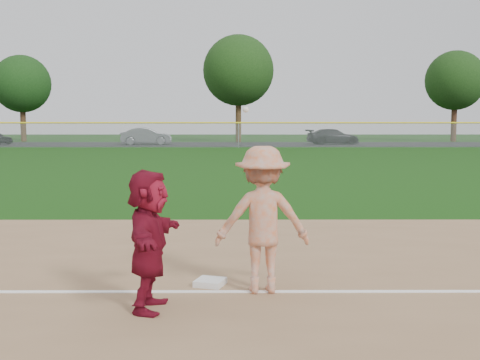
{
  "coord_description": "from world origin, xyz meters",
  "views": [
    {
      "loc": [
        -0.03,
        -8.69,
        2.35
      ],
      "look_at": [
        0.0,
        1.5,
        1.3
      ],
      "focal_mm": 45.0,
      "sensor_mm": 36.0,
      "label": 1
    }
  ],
  "objects_px": {
    "car_mid": "(146,136)",
    "car_right": "(333,137)",
    "base_runner": "(149,240)",
    "first_base": "(210,282)"
  },
  "relations": [
    {
      "from": "car_mid",
      "to": "car_right",
      "type": "bearing_deg",
      "value": -95.31
    },
    {
      "from": "base_runner",
      "to": "car_right",
      "type": "distance_m",
      "value": 48.43
    },
    {
      "from": "base_runner",
      "to": "car_right",
      "type": "bearing_deg",
      "value": -7.52
    },
    {
      "from": "base_runner",
      "to": "car_mid",
      "type": "bearing_deg",
      "value": 12.75
    },
    {
      "from": "first_base",
      "to": "car_right",
      "type": "xyz_separation_m",
      "value": [
        9.02,
        46.38,
        0.64
      ]
    },
    {
      "from": "base_runner",
      "to": "first_base",
      "type": "bearing_deg",
      "value": -28.84
    },
    {
      "from": "base_runner",
      "to": "car_mid",
      "type": "distance_m",
      "value": 47.6
    },
    {
      "from": "base_runner",
      "to": "car_mid",
      "type": "relative_size",
      "value": 0.38
    },
    {
      "from": "first_base",
      "to": "car_mid",
      "type": "height_order",
      "value": "car_mid"
    },
    {
      "from": "car_mid",
      "to": "car_right",
      "type": "distance_m",
      "value": 16.92
    }
  ]
}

